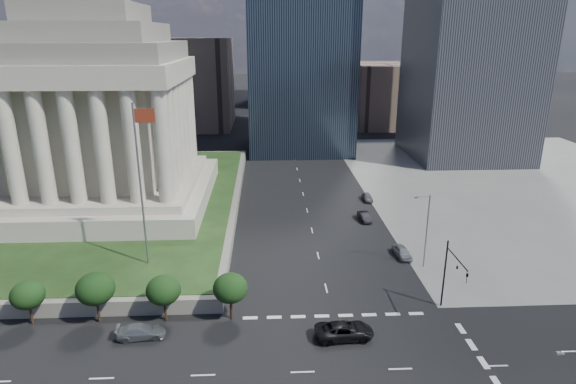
{
  "coord_description": "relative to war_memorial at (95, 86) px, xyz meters",
  "views": [
    {
      "loc": [
        -7.05,
        -31.26,
        29.23
      ],
      "look_at": [
        -4.97,
        12.66,
        14.75
      ],
      "focal_mm": 30.0,
      "sensor_mm": 36.0,
      "label": 1
    }
  ],
  "objects": [
    {
      "name": "ground",
      "position": [
        34.0,
        52.0,
        -21.4
      ],
      "size": [
        500.0,
        500.0,
        0.0
      ],
      "primitive_type": "plane",
      "color": "black",
      "rests_on": "ground"
    },
    {
      "name": "sidewalk_ne",
      "position": [
        80.0,
        12.0,
        -21.38
      ],
      "size": [
        68.0,
        90.0,
        0.03
      ],
      "primitive_type": "cube",
      "color": "slate",
      "rests_on": "ground"
    },
    {
      "name": "plaza_terrace",
      "position": [
        -11.0,
        2.0,
        -20.5
      ],
      "size": [
        66.0,
        70.0,
        1.8
      ],
      "primitive_type": "cube",
      "color": "slate",
      "rests_on": "ground"
    },
    {
      "name": "plaza_lawn",
      "position": [
        -11.0,
        2.0,
        -19.55
      ],
      "size": [
        64.0,
        68.0,
        0.1
      ],
      "primitive_type": "cube",
      "color": "#1F3415",
      "rests_on": "plaza_terrace"
    },
    {
      "name": "war_memorial",
      "position": [
        0.0,
        0.0,
        0.0
      ],
      "size": [
        34.0,
        34.0,
        39.0
      ],
      "primitive_type": null,
      "color": "#A9A08E",
      "rests_on": "plaza_lawn"
    },
    {
      "name": "flagpole",
      "position": [
        12.17,
        -24.0,
        -8.29
      ],
      "size": [
        2.52,
        0.24,
        20.0
      ],
      "color": "slate",
      "rests_on": "plaza_lawn"
    },
    {
      "name": "midrise_glass",
      "position": [
        36.0,
        47.0,
        8.6
      ],
      "size": [
        26.0,
        26.0,
        60.0
      ],
      "primitive_type": "cube",
      "color": "black",
      "rests_on": "ground"
    },
    {
      "name": "building_filler_ne",
      "position": [
        66.0,
        82.0,
        -11.4
      ],
      "size": [
        20.0,
        30.0,
        20.0
      ],
      "primitive_type": "cube",
      "color": "brown",
      "rests_on": "ground"
    },
    {
      "name": "building_filler_nw",
      "position": [
        4.0,
        82.0,
        -7.4
      ],
      "size": [
        24.0,
        30.0,
        28.0
      ],
      "primitive_type": "cube",
      "color": "brown",
      "rests_on": "ground"
    },
    {
      "name": "traffic_signal_ne",
      "position": [
        46.5,
        -34.3,
        -16.15
      ],
      "size": [
        0.3,
        5.74,
        8.0
      ],
      "color": "black",
      "rests_on": "ground"
    },
    {
      "name": "street_lamp_north",
      "position": [
        47.33,
        -23.0,
        -15.74
      ],
      "size": [
        2.13,
        0.22,
        10.0
      ],
      "color": "slate",
      "rests_on": "ground"
    },
    {
      "name": "pickup_truck",
      "position": [
        34.59,
        -38.0,
        -20.57
      ],
      "size": [
        6.11,
        3.13,
        1.65
      ],
      "primitive_type": "imported",
      "rotation": [
        0.0,
        0.0,
        1.64
      ],
      "color": "black",
      "rests_on": "ground"
    },
    {
      "name": "suv_grey",
      "position": [
        14.1,
        -37.0,
        -20.7
      ],
      "size": [
        4.99,
        2.42,
        1.4
      ],
      "primitive_type": "imported",
      "rotation": [
        0.0,
        0.0,
        1.67
      ],
      "color": "slate",
      "rests_on": "ground"
    },
    {
      "name": "parked_sedan_near",
      "position": [
        45.5,
        -19.91,
        -20.67
      ],
      "size": [
        4.42,
        2.14,
        1.45
      ],
      "primitive_type": "imported",
      "rotation": [
        0.0,
        0.0,
        0.1
      ],
      "color": "gray",
      "rests_on": "ground"
    },
    {
      "name": "parked_sedan_mid",
      "position": [
        43.0,
        -6.23,
        -20.72
      ],
      "size": [
        4.23,
        1.83,
        1.35
      ],
      "primitive_type": "imported",
      "rotation": [
        0.0,
        0.0,
        0.1
      ],
      "color": "black",
      "rests_on": "ground"
    },
    {
      "name": "parked_sedan_far",
      "position": [
        45.5,
        3.63,
        -20.72
      ],
      "size": [
        4.01,
        1.66,
        1.36
      ],
      "primitive_type": "imported",
      "rotation": [
        0.0,
        0.0,
        0.01
      ],
      "color": "#525459",
      "rests_on": "ground"
    }
  ]
}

